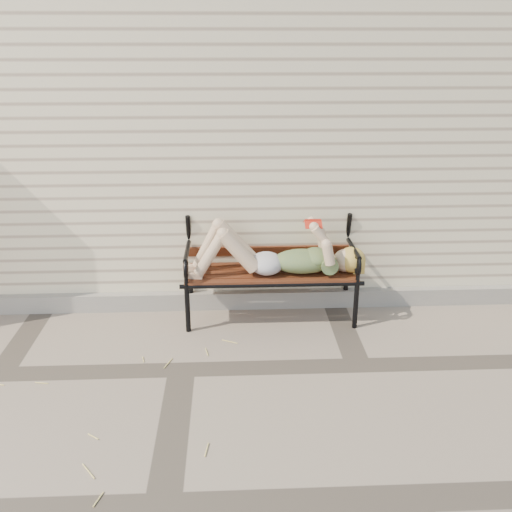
{
  "coord_description": "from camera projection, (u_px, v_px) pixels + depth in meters",
  "views": [
    {
      "loc": [
        0.36,
        -3.46,
        2.18
      ],
      "look_at": [
        0.55,
        0.68,
        0.58
      ],
      "focal_mm": 40.0,
      "sensor_mm": 36.0,
      "label": 1
    }
  ],
  "objects": [
    {
      "name": "ground",
      "position": [
        182.0,
        370.0,
        3.99
      ],
      "size": [
        80.0,
        80.0,
        0.0
      ],
      "primitive_type": "plane",
      "color": "gray",
      "rests_on": "ground"
    },
    {
      "name": "garden_bench",
      "position": [
        270.0,
        252.0,
        4.62
      ],
      "size": [
        1.5,
        0.6,
        0.97
      ],
      "color": "black",
      "rests_on": "ground"
    },
    {
      "name": "straw_scatter",
      "position": [
        33.0,
        420.0,
        3.45
      ],
      "size": [
        2.79,
        1.42,
        0.01
      ],
      "color": "#E3CF6E",
      "rests_on": "ground"
    },
    {
      "name": "foundation_strip",
      "position": [
        190.0,
        300.0,
        4.87
      ],
      "size": [
        8.0,
        0.1,
        0.15
      ],
      "primitive_type": "cube",
      "color": "gray",
      "rests_on": "ground"
    },
    {
      "name": "reading_woman",
      "position": [
        273.0,
        254.0,
        4.5
      ],
      "size": [
        1.42,
        0.32,
        0.45
      ],
      "color": "#0B414F",
      "rests_on": "ground"
    },
    {
      "name": "house_wall",
      "position": [
        196.0,
        103.0,
        6.25
      ],
      "size": [
        8.0,
        4.0,
        3.0
      ],
      "primitive_type": "cube",
      "color": "beige",
      "rests_on": "ground"
    }
  ]
}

